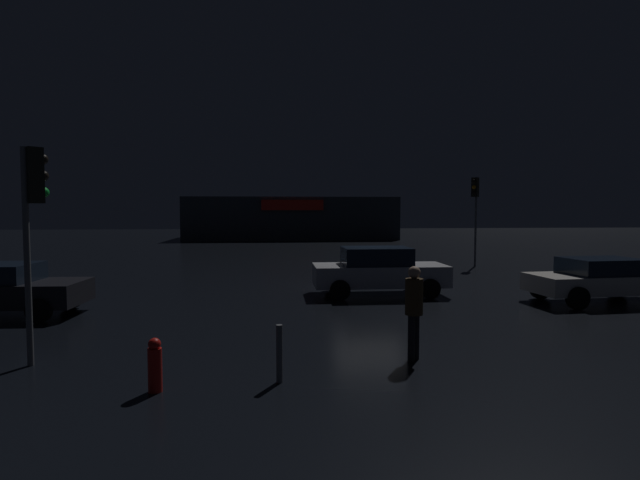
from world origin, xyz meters
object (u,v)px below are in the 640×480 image
(car_far, at_px, (1,289))
(pedestrian, at_px, (414,305))
(car_crossing, at_px, (379,270))
(store_building, at_px, (291,218))
(fire_hydrant, at_px, (155,365))
(traffic_signal_cross_left, at_px, (475,198))
(car_near, at_px, (600,279))
(traffic_signal_main, at_px, (33,201))

(car_far, distance_m, pedestrian, 11.16)
(car_crossing, bearing_deg, store_building, 92.78)
(fire_hydrant, bearing_deg, traffic_signal_cross_left, 53.77)
(car_far, height_order, fire_hydrant, car_far)
(traffic_signal_cross_left, distance_m, car_near, 10.32)
(car_near, height_order, car_far, car_far)
(traffic_signal_main, xyz_separation_m, car_far, (-2.95, 4.54, -2.29))
(pedestrian, height_order, fire_hydrant, pedestrian)
(car_near, height_order, pedestrian, pedestrian)
(car_near, xyz_separation_m, car_far, (-17.43, -0.31, 0.01))
(car_far, distance_m, fire_hydrant, 8.28)
(car_crossing, bearing_deg, car_near, -17.59)
(store_building, distance_m, traffic_signal_main, 42.11)
(store_building, xyz_separation_m, fire_hydrant, (-3.75, -43.32, -1.65))
(store_building, distance_m, traffic_signal_cross_left, 28.13)
(store_building, relative_size, traffic_signal_cross_left, 4.56)
(car_crossing, xyz_separation_m, pedestrian, (-0.91, -7.35, 0.23))
(traffic_signal_main, bearing_deg, traffic_signal_cross_left, 45.42)
(store_building, relative_size, car_near, 4.69)
(store_building, xyz_separation_m, pedestrian, (0.78, -42.06, -1.01))
(traffic_signal_cross_left, distance_m, car_far, 20.50)
(traffic_signal_cross_left, height_order, car_near, traffic_signal_cross_left)
(car_crossing, bearing_deg, pedestrian, -97.04)
(car_near, distance_m, car_crossing, 6.85)
(store_building, height_order, car_crossing, store_building)
(store_building, relative_size, fire_hydrant, 23.88)
(car_far, bearing_deg, car_crossing, 12.33)
(traffic_signal_cross_left, relative_size, car_near, 1.03)
(traffic_signal_cross_left, bearing_deg, car_near, -90.62)
(fire_hydrant, bearing_deg, store_building, 85.05)
(store_building, distance_m, car_near, 37.71)
(car_far, bearing_deg, traffic_signal_main, -56.98)
(pedestrian, bearing_deg, traffic_signal_cross_left, 63.64)
(traffic_signal_cross_left, relative_size, pedestrian, 2.50)
(traffic_signal_main, height_order, pedestrian, traffic_signal_main)
(traffic_signal_main, relative_size, car_far, 0.95)
(store_building, xyz_separation_m, car_near, (8.22, -36.78, -1.34))
(store_building, height_order, traffic_signal_cross_left, traffic_signal_cross_left)
(car_far, bearing_deg, pedestrian, -26.44)
(car_near, xyz_separation_m, fire_hydrant, (-11.97, -6.54, -0.31))
(traffic_signal_main, height_order, car_crossing, traffic_signal_main)
(store_building, bearing_deg, car_crossing, -87.22)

